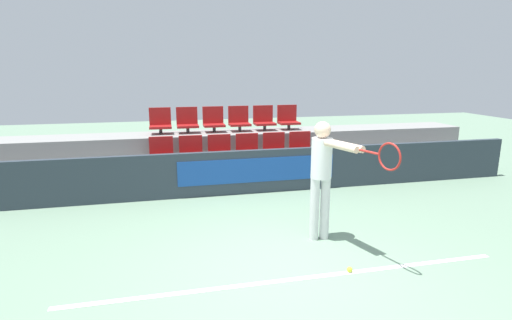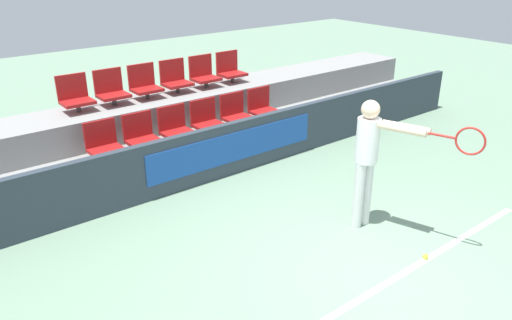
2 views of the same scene
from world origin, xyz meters
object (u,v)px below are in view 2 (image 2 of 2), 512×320
Objects in this scene: stadium_chair_8 at (144,84)px; stadium_chair_9 at (175,78)px; stadium_chair_6 at (75,96)px; tennis_ball at (426,257)px; stadium_chair_0 at (104,143)px; stadium_chair_1 at (141,134)px; tennis_player at (372,153)px; stadium_chair_3 at (206,119)px; stadium_chair_2 at (175,126)px; stadium_chair_7 at (111,89)px; stadium_chair_10 at (204,74)px; stadium_chair_4 at (235,112)px; stadium_chair_5 at (262,106)px; stadium_chair_11 at (230,69)px.

stadium_chair_8 and stadium_chair_9 have the same top height.
stadium_chair_6 is 8.53× the size of tennis_ball.
tennis_ball is (2.16, -4.02, -0.70)m from stadium_chair_0.
tennis_player is at bearing -62.70° from stadium_chair_1.
stadium_chair_6 is (-1.76, 0.96, 0.49)m from stadium_chair_3.
stadium_chair_7 reaches higher than stadium_chair_2.
stadium_chair_6 is at bearing 180.00° from stadium_chair_10.
stadium_chair_10 is at bearing 69.95° from tennis_player.
stadium_chair_4 is 1.00× the size of stadium_chair_7.
stadium_chair_9 is at bearing 90.00° from stadium_chair_3.
stadium_chair_7 is at bearing 180.00° from stadium_chair_10.
stadium_chair_5 is 1.08m from stadium_chair_11.
stadium_chair_2 is 3.26m from tennis_player.
stadium_chair_4 is at bearing 0.00° from stadium_chair_1.
stadium_chair_10 is at bearing 28.70° from stadium_chair_1.
stadium_chair_0 is 1.00× the size of stadium_chair_6.
stadium_chair_0 is at bearing -151.30° from stadium_chair_9.
stadium_chair_5 is (1.76, 0.00, 0.00)m from stadium_chair_2.
stadium_chair_7 is 1.00× the size of stadium_chair_9.
stadium_chair_9 is (-1.17, 0.96, 0.49)m from stadium_chair_5.
stadium_chair_10 is at bearing 0.00° from stadium_chair_6.
stadium_chair_9 is at bearing 0.00° from stadium_chair_6.
stadium_chair_2 is at bearing 90.39° from tennis_player.
stadium_chair_0 is at bearing 180.00° from stadium_chair_3.
stadium_chair_10 is at bearing 121.33° from stadium_chair_5.
tennis_player is at bearing -93.13° from stadium_chair_4.
stadium_chair_8 is at bearing 86.28° from tennis_player.
stadium_chair_5 is 1.00× the size of stadium_chair_8.
stadium_chair_10 is (1.76, 0.96, 0.49)m from stadium_chair_1.
tennis_ball is (0.39, -4.98, -1.19)m from stadium_chair_9.
stadium_chair_11 is (1.17, 0.96, 0.49)m from stadium_chair_3.
stadium_chair_0 is at bearing -121.33° from stadium_chair_7.
stadium_chair_4 is 1.00× the size of stadium_chair_5.
stadium_chair_1 is 1.00× the size of stadium_chair_8.
stadium_chair_2 is at bearing 0.00° from stadium_chair_1.
stadium_chair_4 is at bearing -28.70° from stadium_chair_7.
stadium_chair_11 is (1.17, 0.00, 0.00)m from stadium_chair_9.
tennis_ball is at bearing -109.15° from tennis_player.
stadium_chair_5 is 8.53× the size of tennis_ball.
stadium_chair_4 is 1.00× the size of stadium_chair_9.
stadium_chair_3 is at bearing 0.00° from stadium_chair_2.
stadium_chair_0 and stadium_chair_3 have the same top height.
stadium_chair_11 is 8.53× the size of tennis_ball.
stadium_chair_7 reaches higher than stadium_chair_1.
stadium_chair_6 is at bearing 151.30° from stadium_chair_3.
stadium_chair_6 is 0.59m from stadium_chair_7.
stadium_chair_5 is 1.00× the size of stadium_chair_6.
tennis_player is (-0.17, -3.09, 0.30)m from stadium_chair_4.
stadium_chair_3 and stadium_chair_5 have the same top height.
stadium_chair_10 is (2.35, 0.96, 0.49)m from stadium_chair_0.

